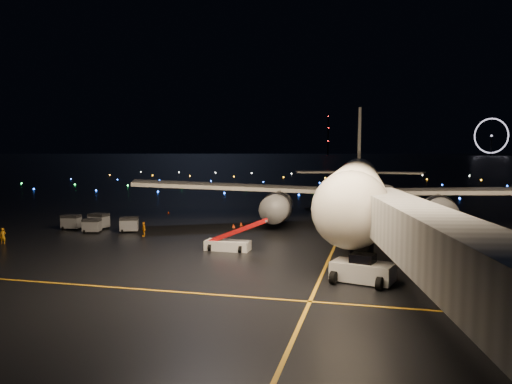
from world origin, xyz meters
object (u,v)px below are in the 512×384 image
pushback_tug (363,268)px  baggage_cart_3 (71,222)px  crew_c (144,229)px  airliner (357,159)px  baggage_cart_1 (92,226)px  baggage_cart_2 (99,221)px  belt_loader (228,235)px  baggage_cart_0 (129,225)px  crew_a (3,236)px

pushback_tug → baggage_cart_3: pushback_tug is taller
pushback_tug → crew_c: size_ratio=2.72×
airliner → baggage_cart_3: size_ratio=28.79×
airliner → baggage_cart_1: (-29.57, -14.83, -7.64)m
pushback_tug → baggage_cart_3: (-34.99, 16.06, -0.17)m
pushback_tug → baggage_cart_2: bearing=167.2°
baggage_cart_2 → crew_c: bearing=-15.8°
baggage_cart_1 → belt_loader: bearing=-28.9°
belt_loader → crew_c: 12.51m
airliner → crew_c: size_ratio=36.92×
belt_loader → baggage_cart_3: size_ratio=3.03×
baggage_cart_3 → crew_c: bearing=-18.8°
airliner → baggage_cart_2: airliner is taller
belt_loader → baggage_cart_0: 16.08m
crew_a → baggage_cart_3: bearing=66.2°
airliner → crew_a: airliner is taller
airliner → crew_a: 42.32m
pushback_tug → baggage_cart_2: 36.42m
baggage_cart_0 → baggage_cart_3: bearing=157.1°
pushback_tug → crew_a: 36.73m
belt_loader → crew_c: bearing=157.2°
pushback_tug → belt_loader: 15.56m
baggage_cart_1 → baggage_cart_3: 4.00m
pushback_tug → crew_c: pushback_tug is taller
belt_loader → baggage_cart_2: (-19.09, 8.70, -0.59)m
crew_c → baggage_cart_1: size_ratio=0.85×
belt_loader → airliner: bearing=63.3°
crew_c → baggage_cart_1: bearing=-124.6°
belt_loader → baggage_cart_0: (-14.30, 7.34, -0.65)m
belt_loader → baggage_cart_3: 23.28m
crew_c → crew_a: bearing=-85.5°
pushback_tug → crew_a: (-36.22, 6.12, -0.20)m
pushback_tug → baggage_cart_0: bearing=165.3°
crew_c → baggage_cart_0: (-2.94, 2.15, 0.06)m
crew_c → baggage_cart_3: bearing=-130.3°
crew_a → baggage_cart_2: bearing=52.7°
airliner → belt_loader: bearing=-119.9°
crew_c → baggage_cart_3: (-10.68, 2.27, 0.07)m
pushback_tug → baggage_cart_0: size_ratio=2.14×
belt_loader → crew_a: bearing=-172.1°
baggage_cart_1 → baggage_cart_2: baggage_cart_2 is taller
airliner → pushback_tug: 30.37m
pushback_tug → crew_a: bearing=-174.0°
belt_loader → baggage_cart_2: bearing=157.2°
belt_loader → baggage_cart_2: 20.99m
pushback_tug → belt_loader: size_ratio=0.70×
crew_c → baggage_cart_2: size_ratio=0.73×
belt_loader → baggage_cart_2: belt_loader is taller
baggage_cart_1 → baggage_cart_2: (-0.76, 2.75, 0.13)m
crew_a → crew_c: 14.16m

